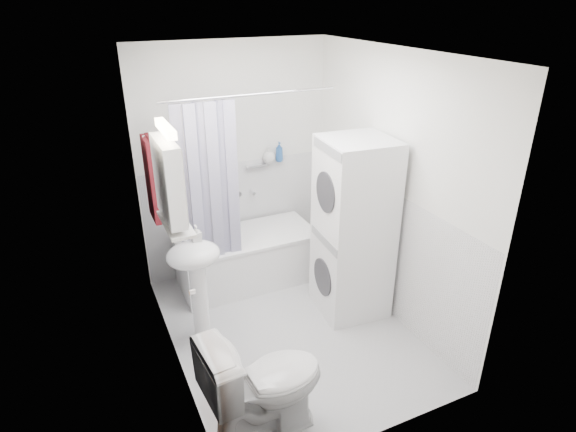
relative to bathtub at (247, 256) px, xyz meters
name	(u,v)px	position (x,y,z in m)	size (l,w,h in m)	color
floor	(288,329)	(0.05, -0.92, -0.30)	(2.60, 2.60, 0.00)	#B4B4B8
room_walls	(288,175)	(0.05, -0.92, 1.19)	(2.60, 2.60, 2.60)	white
wainscot	(275,257)	(0.05, -0.63, 0.30)	(1.98, 2.58, 2.58)	white
door	(192,292)	(-0.90, -1.47, 0.70)	(0.05, 2.00, 2.00)	brown
bathtub	(247,256)	(0.00, 0.00, 0.00)	(1.41, 0.67, 0.54)	white
tub_spout	(252,192)	(0.20, 0.33, 0.56)	(0.04, 0.04, 0.12)	silver
curtain_rod	(251,95)	(0.00, -0.27, 1.70)	(0.02, 0.02, 1.59)	silver
shower_curtain	(209,185)	(-0.42, -0.27, 0.95)	(0.55, 0.02, 1.45)	#1A164D
sink	(195,270)	(-0.71, -0.72, 0.41)	(0.44, 0.37, 1.04)	white
medicine_cabinet	(169,178)	(-0.86, -0.82, 1.27)	(0.13, 0.50, 0.71)	white
shelf	(176,224)	(-0.84, -0.82, 0.90)	(0.18, 0.54, 0.03)	silver
shower_caddy	(256,166)	(0.25, 0.32, 0.85)	(0.22, 0.06, 0.02)	silver
towel	(151,178)	(-0.89, -0.17, 1.06)	(0.07, 0.31, 0.75)	maroon
washer_dryer	(353,229)	(0.72, -0.85, 0.54)	(0.65, 0.64, 1.68)	white
toilet	(264,384)	(-0.57, -1.86, 0.11)	(0.47, 0.84, 0.82)	white
soap_pump	(197,240)	(-0.66, -0.67, 0.65)	(0.08, 0.17, 0.08)	gray
shelf_bottle	(180,226)	(-0.84, -0.97, 0.95)	(0.07, 0.18, 0.07)	gray
shelf_cup	(171,210)	(-0.84, -0.70, 0.97)	(0.10, 0.09, 0.10)	gray
shampoo_a	(269,157)	(0.40, 0.32, 0.93)	(0.13, 0.17, 0.13)	gray
shampoo_b	(279,158)	(0.52, 0.32, 0.90)	(0.08, 0.21, 0.08)	#265498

